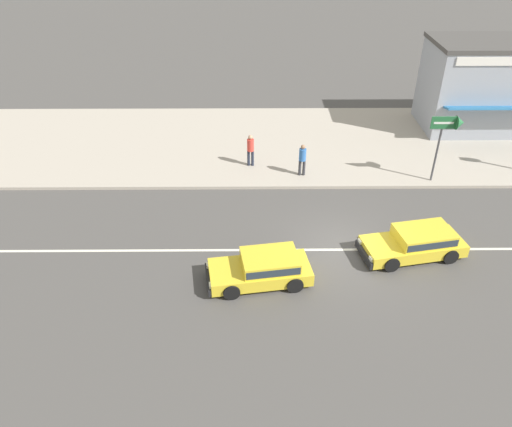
# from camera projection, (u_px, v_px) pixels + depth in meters

# --- Properties ---
(ground_plane) EXTENTS (160.00, 160.00, 0.00)m
(ground_plane) POSITION_uv_depth(u_px,v_px,m) (345.00, 250.00, 19.77)
(ground_plane) COLOR #4C4947
(lane_centre_stripe) EXTENTS (50.40, 0.14, 0.01)m
(lane_centre_stripe) POSITION_uv_depth(u_px,v_px,m) (345.00, 250.00, 19.77)
(lane_centre_stripe) COLOR silver
(lane_centre_stripe) RESTS_ON ground
(kerb_strip) EXTENTS (68.00, 10.00, 0.15)m
(kerb_strip) POSITION_uv_depth(u_px,v_px,m) (318.00, 143.00, 27.88)
(kerb_strip) COLOR #ADA393
(kerb_strip) RESTS_ON ground
(hatchback_yellow_1) EXTENTS (3.94, 2.16, 1.10)m
(hatchback_yellow_1) POSITION_uv_depth(u_px,v_px,m) (263.00, 268.00, 17.91)
(hatchback_yellow_1) COLOR yellow
(hatchback_yellow_1) RESTS_ON ground
(hatchback_yellow_3) EXTENTS (4.20, 2.31, 1.10)m
(hatchback_yellow_3) POSITION_uv_depth(u_px,v_px,m) (417.00, 242.00, 19.22)
(hatchback_yellow_3) COLOR yellow
(hatchback_yellow_3) RESTS_ON ground
(arrow_signboard) EXTENTS (1.49, 0.63, 3.30)m
(arrow_signboard) POSITION_uv_depth(u_px,v_px,m) (454.00, 127.00, 22.62)
(arrow_signboard) COLOR #4C4C51
(arrow_signboard) RESTS_ON kerb_strip
(pedestrian_near_clock) EXTENTS (0.34, 0.34, 1.67)m
(pedestrian_near_clock) POSITION_uv_depth(u_px,v_px,m) (251.00, 148.00, 24.92)
(pedestrian_near_clock) COLOR #232838
(pedestrian_near_clock) RESTS_ON kerb_strip
(pedestrian_mid_kerb) EXTENTS (0.34, 0.34, 1.62)m
(pedestrian_mid_kerb) POSITION_uv_depth(u_px,v_px,m) (302.00, 158.00, 24.08)
(pedestrian_mid_kerb) COLOR #333338
(pedestrian_mid_kerb) RESTS_ON kerb_strip
(shopfront_corner_warung) EXTENTS (6.68, 4.88, 4.97)m
(shopfront_corner_warung) POSITION_uv_depth(u_px,v_px,m) (485.00, 85.00, 28.27)
(shopfront_corner_warung) COLOR #999EA8
(shopfront_corner_warung) RESTS_ON kerb_strip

